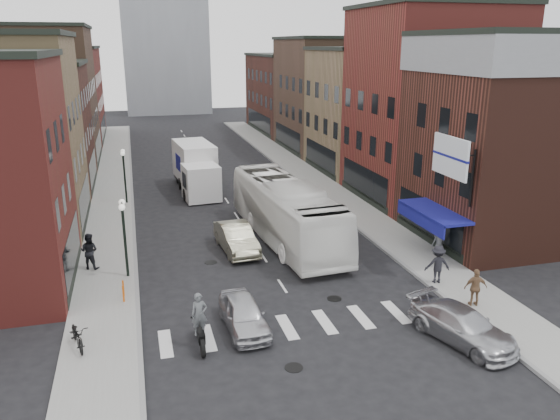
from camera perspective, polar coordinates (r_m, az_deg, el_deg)
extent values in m
plane|color=black|center=(26.54, 0.83, -8.83)|extent=(160.00, 160.00, 0.00)
cube|color=gray|center=(46.42, -17.07, 1.91)|extent=(3.00, 74.00, 0.15)
cube|color=gray|center=(48.80, 3.27, 3.36)|extent=(3.00, 74.00, 0.15)
cube|color=gray|center=(46.41, -15.21, 1.97)|extent=(0.20, 74.00, 0.16)
cube|color=gray|center=(48.38, 1.58, 3.17)|extent=(0.20, 74.00, 0.16)
cube|color=silver|center=(24.00, 2.86, -11.84)|extent=(12.00, 2.20, 0.01)
cube|color=black|center=(29.39, -20.93, -4.00)|extent=(0.08, 7.20, 2.20)
cube|color=black|center=(38.41, -19.75, 0.94)|extent=(0.08, 8.00, 2.20)
cube|color=#3F1E16|center=(48.13, -25.34, 7.55)|extent=(10.00, 10.00, 10.00)
cube|color=black|center=(48.10, -18.99, 4.12)|extent=(0.08, 8.00, 2.20)
cube|color=black|center=(47.70, -26.13, 13.64)|extent=(10.30, 10.20, 0.30)
cube|color=#503828|center=(58.76, -23.82, 10.65)|extent=(10.00, 12.00, 13.00)
cube|color=black|center=(58.89, -18.44, 6.39)|extent=(0.08, 9.60, 2.20)
cube|color=black|center=(58.56, -24.62, 17.10)|extent=(10.30, 12.20, 0.30)
cube|color=maroon|center=(72.68, -22.24, 10.99)|extent=(10.00, 16.00, 11.00)
cube|color=black|center=(72.71, -17.98, 8.31)|extent=(0.08, 12.80, 2.20)
cube|color=black|center=(72.42, -22.76, 15.42)|extent=(10.30, 16.20, 0.30)
cube|color=#3F1E16|center=(35.40, 22.86, 6.63)|extent=(10.00, 9.00, 12.00)
cube|color=black|center=(33.63, 15.28, -0.86)|extent=(0.08, 7.20, 2.20)
cube|color=black|center=(34.97, 24.06, 16.56)|extent=(10.30, 9.20, 0.30)
cube|color=maroon|center=(43.07, 15.27, 10.33)|extent=(10.00, 10.00, 14.00)
cube|color=black|center=(41.74, 8.77, 2.99)|extent=(0.08, 8.00, 2.20)
cube|color=black|center=(42.90, 16.05, 19.84)|extent=(10.30, 10.20, 0.30)
cube|color=olive|center=(52.05, 9.57, 10.08)|extent=(10.00, 10.00, 11.00)
cube|color=black|center=(50.81, 4.22, 5.65)|extent=(0.08, 8.00, 2.20)
cube|color=black|center=(51.70, 9.89, 16.30)|extent=(10.30, 10.20, 0.30)
cube|color=#503828|center=(62.11, 5.31, 11.79)|extent=(10.00, 12.00, 12.00)
cube|color=black|center=(61.11, 0.77, 7.62)|extent=(0.08, 9.60, 2.20)
cube|color=black|center=(61.86, 5.47, 17.47)|extent=(10.30, 12.20, 0.30)
cube|color=#3F1E16|center=(75.42, 1.50, 12.01)|extent=(10.00, 16.00, 10.00)
cube|color=black|center=(74.52, -2.24, 9.31)|extent=(0.08, 12.80, 2.20)
cube|color=black|center=(75.15, 1.53, 15.92)|extent=(10.30, 16.20, 0.30)
cube|color=navy|center=(31.22, 15.80, -0.16)|extent=(1.80, 5.00, 0.15)
cube|color=navy|center=(30.90, 14.39, -0.90)|extent=(0.10, 5.00, 0.70)
cylinder|color=black|center=(29.45, 19.47, 3.13)|extent=(0.12, 0.12, 3.00)
cylinder|color=black|center=(28.81, 18.55, 5.38)|extent=(1.40, 0.08, 0.08)
cube|color=silver|center=(28.43, 17.36, 5.35)|extent=(0.12, 3.00, 2.00)
cylinder|color=black|center=(28.60, -15.88, -3.22)|extent=(0.14, 0.14, 4.00)
cylinder|color=black|center=(27.99, -16.21, 0.63)|extent=(0.06, 0.90, 0.06)
sphere|color=white|center=(27.57, -16.20, 0.27)|extent=(0.32, 0.32, 0.32)
sphere|color=white|center=(28.44, -16.19, 0.78)|extent=(0.32, 0.32, 0.32)
cylinder|color=black|center=(42.05, -15.90, 3.20)|extent=(0.14, 0.14, 4.00)
cylinder|color=black|center=(41.64, -16.12, 5.87)|extent=(0.06, 0.90, 0.06)
sphere|color=white|center=(41.21, -16.12, 5.69)|extent=(0.32, 0.32, 0.32)
sphere|color=white|center=(42.09, -16.12, 5.91)|extent=(0.32, 0.32, 0.32)
cylinder|color=#D8590C|center=(26.37, -16.05, -8.40)|extent=(0.08, 0.08, 0.80)
cylinder|color=#D8590C|center=(26.92, -16.05, -7.87)|extent=(0.08, 0.08, 0.80)
cube|color=white|center=(42.01, -8.24, 2.88)|extent=(2.81, 3.00, 2.67)
cube|color=black|center=(41.95, -8.25, 3.23)|extent=(2.73, 1.73, 1.17)
cube|color=white|center=(45.76, -8.94, 5.04)|extent=(3.17, 5.77, 3.09)
cube|color=navy|center=(45.76, -8.94, 5.04)|extent=(2.90, 2.38, 1.28)
cube|color=black|center=(45.94, -8.81, 2.84)|extent=(2.98, 7.12, 0.37)
cylinder|color=black|center=(42.34, -9.87, 1.57)|extent=(0.30, 0.96, 0.96)
cylinder|color=black|center=(42.61, -6.59, 1.81)|extent=(0.30, 0.96, 0.96)
cylinder|color=black|center=(45.83, -10.33, 2.73)|extent=(0.30, 0.96, 0.96)
cylinder|color=black|center=(46.09, -7.29, 2.95)|extent=(0.30, 0.96, 0.96)
cylinder|color=black|center=(47.90, -10.57, 3.33)|extent=(0.30, 0.96, 0.96)
cylinder|color=black|center=(48.14, -7.66, 3.54)|extent=(0.30, 0.96, 0.96)
cylinder|color=black|center=(23.19, -8.59, -12.14)|extent=(0.15, 0.70, 0.70)
cylinder|color=black|center=(21.82, -8.06, -14.13)|extent=(0.15, 0.70, 0.70)
cube|color=black|center=(22.38, -8.36, -12.59)|extent=(0.28, 1.27, 0.37)
cube|color=black|center=(22.69, -8.60, -10.94)|extent=(0.58, 0.07, 0.06)
imported|color=#55595D|center=(21.87, -8.42, -10.73)|extent=(0.64, 0.43, 1.75)
imported|color=white|center=(33.05, 0.62, -0.10)|extent=(4.04, 13.44, 3.69)
imported|color=silver|center=(23.34, -3.81, -10.82)|extent=(1.79, 4.11, 1.38)
imported|color=#ABA88B|center=(31.70, -4.59, -2.92)|extent=(2.01, 4.91, 1.58)
imported|color=#B8B8BD|center=(23.62, 18.50, -11.38)|extent=(3.28, 5.12, 1.38)
imported|color=black|center=(23.23, -20.41, -12.17)|extent=(1.16, 2.05, 1.02)
imported|color=black|center=(30.43, -19.31, -4.07)|extent=(1.09, 0.88, 1.95)
imported|color=black|center=(28.20, 16.14, -5.47)|extent=(1.34, 0.85, 1.92)
imported|color=brown|center=(26.35, 19.76, -7.63)|extent=(1.13, 0.75, 1.77)
imported|color=slate|center=(31.91, 16.30, -3.05)|extent=(0.90, 0.65, 1.70)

